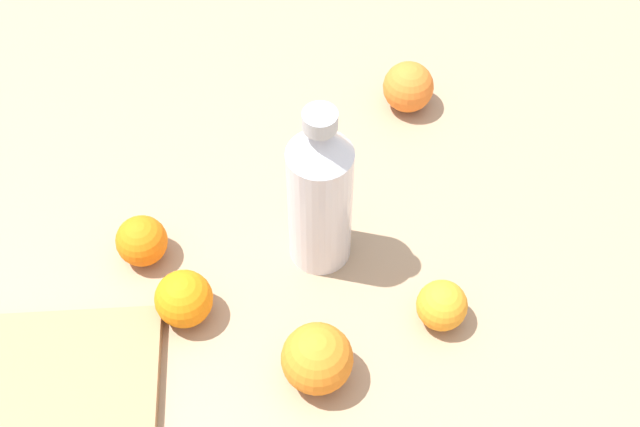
{
  "coord_description": "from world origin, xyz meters",
  "views": [
    {
      "loc": [
        0.07,
        0.59,
        0.93
      ],
      "look_at": [
        -0.03,
        -0.03,
        0.08
      ],
      "focal_mm": 48.28,
      "sensor_mm": 36.0,
      "label": 1
    }
  ],
  "objects_px": {
    "cutting_board": "(42,386)",
    "water_bottle": "(320,193)",
    "orange_0": "(442,305)",
    "orange_1": "(408,87)",
    "orange_2": "(142,241)",
    "orange_4": "(318,359)",
    "orange_5": "(184,299)"
  },
  "relations": [
    {
      "from": "cutting_board",
      "to": "water_bottle",
      "type": "bearing_deg",
      "value": -152.18
    },
    {
      "from": "orange_0",
      "to": "orange_1",
      "type": "xyz_separation_m",
      "value": [
        -0.04,
        -0.36,
        0.01
      ]
    },
    {
      "from": "cutting_board",
      "to": "orange_2",
      "type": "bearing_deg",
      "value": -120.75
    },
    {
      "from": "orange_4",
      "to": "orange_2",
      "type": "bearing_deg",
      "value": -46.1
    },
    {
      "from": "water_bottle",
      "to": "cutting_board",
      "type": "xyz_separation_m",
      "value": [
        0.35,
        0.14,
        -0.11
      ]
    },
    {
      "from": "water_bottle",
      "to": "orange_2",
      "type": "xyz_separation_m",
      "value": [
        0.23,
        -0.03,
        -0.09
      ]
    },
    {
      "from": "orange_0",
      "to": "cutting_board",
      "type": "distance_m",
      "value": 0.48
    },
    {
      "from": "orange_2",
      "to": "cutting_board",
      "type": "distance_m",
      "value": 0.21
    },
    {
      "from": "cutting_board",
      "to": "orange_0",
      "type": "bearing_deg",
      "value": -172.12
    },
    {
      "from": "orange_2",
      "to": "cutting_board",
      "type": "height_order",
      "value": "orange_2"
    },
    {
      "from": "orange_1",
      "to": "orange_4",
      "type": "xyz_separation_m",
      "value": [
        0.2,
        0.41,
        0.0
      ]
    },
    {
      "from": "orange_0",
      "to": "water_bottle",
      "type": "bearing_deg",
      "value": -43.7
    },
    {
      "from": "orange_4",
      "to": "orange_5",
      "type": "relative_size",
      "value": 1.18
    },
    {
      "from": "orange_0",
      "to": "orange_2",
      "type": "distance_m",
      "value": 0.39
    },
    {
      "from": "orange_2",
      "to": "orange_5",
      "type": "relative_size",
      "value": 0.93
    },
    {
      "from": "water_bottle",
      "to": "orange_1",
      "type": "height_order",
      "value": "water_bottle"
    },
    {
      "from": "orange_0",
      "to": "orange_4",
      "type": "relative_size",
      "value": 0.75
    },
    {
      "from": "water_bottle",
      "to": "orange_4",
      "type": "relative_size",
      "value": 3.09
    },
    {
      "from": "orange_0",
      "to": "cutting_board",
      "type": "relative_size",
      "value": 0.23
    },
    {
      "from": "orange_1",
      "to": "orange_2",
      "type": "bearing_deg",
      "value": 28.2
    },
    {
      "from": "orange_1",
      "to": "orange_5",
      "type": "bearing_deg",
      "value": 41.59
    },
    {
      "from": "orange_4",
      "to": "orange_5",
      "type": "bearing_deg",
      "value": -36.03
    },
    {
      "from": "cutting_board",
      "to": "orange_5",
      "type": "bearing_deg",
      "value": -150.92
    },
    {
      "from": "orange_5",
      "to": "cutting_board",
      "type": "distance_m",
      "value": 0.19
    },
    {
      "from": "orange_1",
      "to": "orange_0",
      "type": "bearing_deg",
      "value": 84.03
    },
    {
      "from": "orange_0",
      "to": "orange_1",
      "type": "relative_size",
      "value": 0.84
    },
    {
      "from": "orange_5",
      "to": "water_bottle",
      "type": "bearing_deg",
      "value": -158.84
    },
    {
      "from": "water_bottle",
      "to": "orange_2",
      "type": "height_order",
      "value": "water_bottle"
    },
    {
      "from": "orange_1",
      "to": "orange_5",
      "type": "xyz_separation_m",
      "value": [
        0.34,
        0.31,
        -0.0
      ]
    },
    {
      "from": "orange_0",
      "to": "orange_5",
      "type": "bearing_deg",
      "value": -10.17
    },
    {
      "from": "orange_1",
      "to": "orange_4",
      "type": "bearing_deg",
      "value": 64.47
    },
    {
      "from": "orange_1",
      "to": "orange_4",
      "type": "height_order",
      "value": "orange_4"
    }
  ]
}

